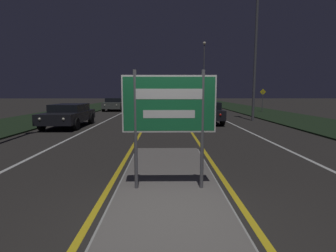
{
  "coord_description": "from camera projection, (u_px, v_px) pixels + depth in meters",
  "views": [
    {
      "loc": [
        -0.09,
        -3.79,
        2.0
      ],
      "look_at": [
        0.0,
        2.75,
        1.15
      ],
      "focal_mm": 28.0,
      "sensor_mm": 36.0,
      "label": 1
    }
  ],
  "objects": [
    {
      "name": "car_receding_2",
      "position": [
        205.0,
        101.0,
        37.56
      ],
      "size": [
        1.93,
        4.8,
        1.42
      ],
      "color": "maroon",
      "rests_on": "ground_plane"
    },
    {
      "name": "edge_line_white_right",
      "position": [
        230.0,
        110.0,
        28.9
      ],
      "size": [
        0.1,
        70.0,
        0.01
      ],
      "color": "silver",
      "rests_on": "ground_plane"
    },
    {
      "name": "verge_left",
      "position": [
        61.0,
        114.0,
        23.72
      ],
      "size": [
        5.0,
        100.0,
        0.08
      ],
      "color": "black",
      "rests_on": "ground_plane"
    },
    {
      "name": "centre_line_yellow_right",
      "position": [
        177.0,
        110.0,
        28.82
      ],
      "size": [
        0.12,
        70.0,
        0.01
      ],
      "color": "gold",
      "rests_on": "ground_plane"
    },
    {
      "name": "centre_line_yellow_left",
      "position": [
        154.0,
        110.0,
        28.79
      ],
      "size": [
        0.12,
        70.0,
        0.01
      ],
      "color": "gold",
      "rests_on": "ground_plane"
    },
    {
      "name": "warning_sign",
      "position": [
        263.0,
        98.0,
        25.81
      ],
      "size": [
        0.6,
        0.06,
        2.23
      ],
      "color": "#56565B",
      "rests_on": "verge_right"
    },
    {
      "name": "car_approaching_0",
      "position": [
        69.0,
        114.0,
        15.16
      ],
      "size": [
        2.03,
        4.6,
        1.31
      ],
      "color": "black",
      "rests_on": "ground_plane"
    },
    {
      "name": "car_receding_1",
      "position": [
        187.0,
        103.0,
        30.1
      ],
      "size": [
        1.88,
        4.74,
        1.37
      ],
      "color": "navy",
      "rests_on": "ground_plane"
    },
    {
      "name": "edge_line_white_left",
      "position": [
        100.0,
        110.0,
        28.71
      ],
      "size": [
        0.1,
        70.0,
        0.01
      ],
      "color": "silver",
      "rests_on": "ground_plane"
    },
    {
      "name": "streetlight_right_far",
      "position": [
        204.0,
        67.0,
        41.6
      ],
      "size": [
        0.47,
        0.47,
        9.86
      ],
      "color": "#56565B",
      "rests_on": "ground_plane"
    },
    {
      "name": "median_island",
      "position": [
        169.0,
        191.0,
        5.25
      ],
      "size": [
        2.15,
        7.61,
        0.1
      ],
      "color": "#999993",
      "rests_on": "ground_plane"
    },
    {
      "name": "highway_sign",
      "position": [
        169.0,
        109.0,
        5.03
      ],
      "size": [
        1.81,
        0.07,
        2.32
      ],
      "color": "#56565B",
      "rests_on": "median_island"
    },
    {
      "name": "ground_plane",
      "position": [
        170.0,
        223.0,
        4.02
      ],
      "size": [
        160.0,
        160.0,
        0.0
      ],
      "primitive_type": "plane",
      "color": "#282623"
    },
    {
      "name": "streetlight_right_near",
      "position": [
        257.0,
        25.0,
        17.59
      ],
      "size": [
        0.6,
        0.6,
        9.4
      ],
      "color": "#56565B",
      "rests_on": "ground_plane"
    },
    {
      "name": "car_approaching_1",
      "position": [
        114.0,
        104.0,
        28.33
      ],
      "size": [
        2.03,
        4.07,
        1.36
      ],
      "color": "#4C514C",
      "rests_on": "ground_plane"
    },
    {
      "name": "verge_right",
      "position": [
        269.0,
        114.0,
        23.97
      ],
      "size": [
        5.0,
        100.0,
        0.08
      ],
      "color": "black",
      "rests_on": "ground_plane"
    },
    {
      "name": "lane_line_white_right",
      "position": [
        203.0,
        110.0,
        28.86
      ],
      "size": [
        0.12,
        70.0,
        0.01
      ],
      "color": "silver",
      "rests_on": "ground_plane"
    },
    {
      "name": "car_receding_0",
      "position": [
        205.0,
        112.0,
        17.05
      ],
      "size": [
        1.97,
        4.47,
        1.37
      ],
      "color": "black",
      "rests_on": "ground_plane"
    },
    {
      "name": "lane_line_white_left",
      "position": [
        127.0,
        110.0,
        28.75
      ],
      "size": [
        0.12,
        70.0,
        0.01
      ],
      "color": "silver",
      "rests_on": "ground_plane"
    }
  ]
}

